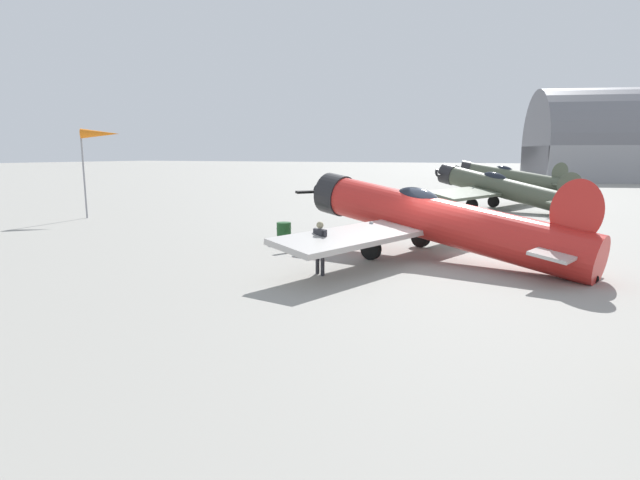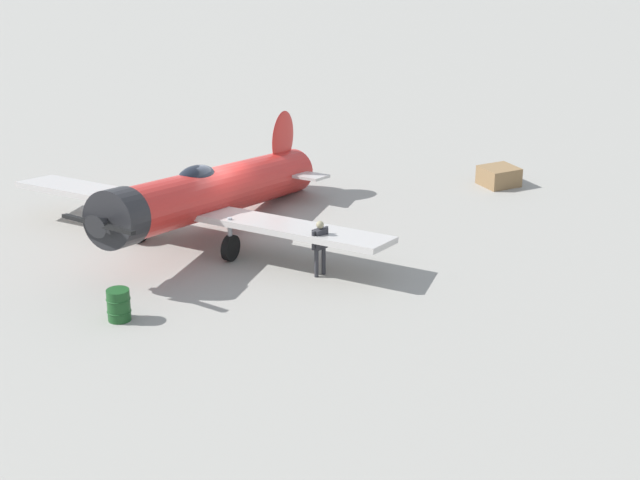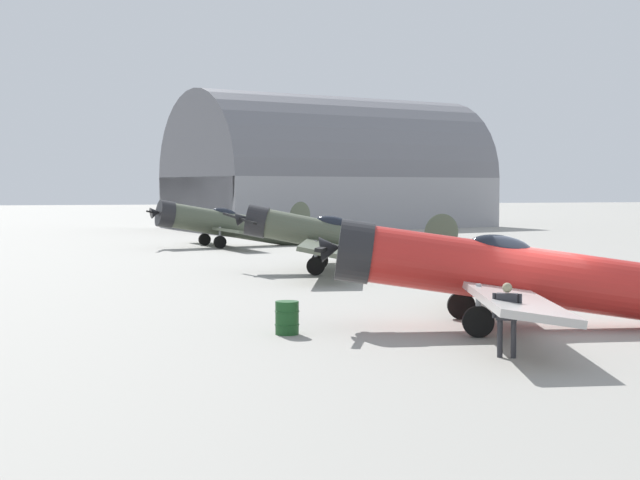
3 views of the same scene
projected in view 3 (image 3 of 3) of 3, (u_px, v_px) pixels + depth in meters
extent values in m
plane|color=gray|center=(538.00, 328.00, 25.83)|extent=(400.00, 400.00, 0.00)
cylinder|color=red|center=(539.00, 277.00, 25.75)|extent=(4.71, 10.40, 2.94)
cylinder|color=#232326|center=(354.00, 252.00, 25.81)|extent=(1.93, 1.58, 1.78)
cone|color=#232326|center=(330.00, 248.00, 25.82)|extent=(0.86, 0.82, 0.76)
cube|color=black|center=(325.00, 248.00, 25.82)|extent=(2.46, 1.30, 0.17)
ellipsoid|color=black|center=(500.00, 248.00, 25.73)|extent=(1.27, 1.93, 0.91)
cube|color=#BCB7B2|center=(492.00, 287.00, 25.79)|extent=(12.85, 5.71, 0.42)
cylinder|color=#999BA0|center=(478.00, 303.00, 24.15)|extent=(0.14, 0.14, 0.96)
cylinder|color=black|center=(478.00, 322.00, 24.17)|extent=(0.44, 0.82, 0.80)
cylinder|color=#999BA0|center=(461.00, 289.00, 27.48)|extent=(0.14, 0.14, 0.96)
cylinder|color=black|center=(461.00, 305.00, 27.51)|extent=(0.44, 0.82, 0.80)
cylinder|color=#4C5442|center=(355.00, 240.00, 42.83)|extent=(4.42, 9.16, 3.04)
cylinder|color=#232326|center=(257.00, 221.00, 43.03)|extent=(1.72, 1.57, 1.56)
cone|color=#232326|center=(243.00, 218.00, 43.06)|extent=(0.78, 0.81, 0.68)
cube|color=black|center=(239.00, 218.00, 43.07)|extent=(3.34, 0.88, 0.47)
ellipsoid|color=black|center=(334.00, 224.00, 42.84)|extent=(1.33, 1.95, 0.99)
cube|color=#565E4C|center=(330.00, 244.00, 42.90)|extent=(13.17, 6.46, 0.56)
ellipsoid|color=#4C5442|center=(441.00, 233.00, 42.60)|extent=(0.73, 1.73, 1.96)
cube|color=#565E4C|center=(437.00, 255.00, 42.67)|extent=(3.57, 2.20, 0.31)
cylinder|color=#999BA0|center=(316.00, 253.00, 41.40)|extent=(0.14, 0.14, 1.12)
cylinder|color=black|center=(316.00, 266.00, 41.43)|extent=(0.46, 0.82, 0.80)
cylinder|color=#999BA0|center=(320.00, 249.00, 44.50)|extent=(0.14, 0.14, 1.12)
cylinder|color=black|center=(320.00, 261.00, 44.53)|extent=(0.46, 0.82, 0.80)
cylinder|color=black|center=(453.00, 270.00, 42.66)|extent=(0.19, 0.30, 0.28)
cylinder|color=#4C5442|center=(239.00, 226.00, 62.13)|extent=(2.70, 10.37, 3.26)
cylinder|color=#232326|center=(165.00, 214.00, 60.15)|extent=(1.81, 1.36, 1.82)
cone|color=#232326|center=(155.00, 212.00, 59.89)|extent=(0.77, 0.74, 0.79)
cube|color=black|center=(153.00, 212.00, 59.83)|extent=(2.66, 1.14, 0.34)
ellipsoid|color=black|center=(224.00, 213.00, 61.68)|extent=(0.96, 1.86, 0.96)
cube|color=#565E4C|center=(221.00, 230.00, 61.66)|extent=(12.20, 2.99, 0.46)
ellipsoid|color=#4C5442|center=(300.00, 217.00, 63.79)|extent=(0.32, 1.82, 2.23)
cube|color=#565E4C|center=(297.00, 234.00, 63.77)|extent=(3.50, 1.47, 0.29)
cylinder|color=#999BA0|center=(220.00, 235.00, 59.88)|extent=(0.14, 0.14, 0.94)
cylinder|color=black|center=(220.00, 242.00, 59.91)|extent=(0.29, 0.82, 0.80)
cylinder|color=#999BA0|center=(205.00, 232.00, 62.97)|extent=(0.14, 0.14, 0.94)
cylinder|color=black|center=(205.00, 239.00, 63.00)|extent=(0.29, 0.82, 0.80)
cylinder|color=black|center=(308.00, 242.00, 64.12)|extent=(0.13, 0.29, 0.28)
cylinder|color=#2D2D33|center=(513.00, 339.00, 21.22)|extent=(0.12, 0.12, 0.84)
cylinder|color=#2D2D33|center=(500.00, 339.00, 21.30)|extent=(0.12, 0.12, 0.84)
cube|color=#2D2D33|center=(507.00, 307.00, 21.22)|extent=(0.44, 0.51, 0.60)
sphere|color=gray|center=(507.00, 288.00, 21.20)|extent=(0.22, 0.22, 0.22)
cylinder|color=#2D2D33|center=(520.00, 306.00, 21.14)|extent=(0.09, 0.09, 0.56)
cylinder|color=#2D2D33|center=(494.00, 306.00, 21.30)|extent=(0.09, 0.09, 0.56)
cylinder|color=#19471E|center=(287.00, 318.00, 24.65)|extent=(0.61, 0.61, 0.86)
torus|color=#19471E|center=(287.00, 311.00, 24.64)|extent=(0.64, 0.64, 0.04)
torus|color=#19471E|center=(287.00, 324.00, 24.66)|extent=(0.64, 0.64, 0.04)
cube|color=#939399|center=(332.00, 202.00, 92.66)|extent=(22.88, 32.23, 4.79)
cylinder|color=slate|center=(332.00, 178.00, 92.53)|extent=(22.88, 32.23, 15.71)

